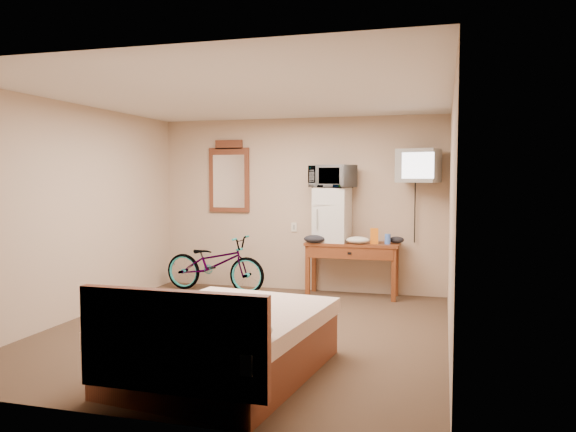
# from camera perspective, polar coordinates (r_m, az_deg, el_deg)

# --- Properties ---
(room) EXTENTS (4.60, 4.64, 2.50)m
(room) POSITION_cam_1_polar(r_m,az_deg,el_deg) (5.98, -4.33, 0.11)
(room) COLOR #473623
(room) RESTS_ON ground
(desk) EXTENTS (1.27, 0.49, 0.75)m
(desk) POSITION_cam_1_polar(r_m,az_deg,el_deg) (7.77, 6.50, -3.65)
(desk) COLOR brown
(desk) RESTS_ON floor
(mini_fridge) EXTENTS (0.49, 0.48, 0.75)m
(mini_fridge) POSITION_cam_1_polar(r_m,az_deg,el_deg) (7.82, 4.51, 0.11)
(mini_fridge) COLOR silver
(mini_fridge) RESTS_ON desk
(microwave) EXTENTS (0.67, 0.56, 0.32)m
(microwave) POSITION_cam_1_polar(r_m,az_deg,el_deg) (7.80, 4.53, 4.03)
(microwave) COLOR silver
(microwave) RESTS_ON mini_fridge
(snack_bag) EXTENTS (0.11, 0.08, 0.21)m
(snack_bag) POSITION_cam_1_polar(r_m,az_deg,el_deg) (7.67, 8.75, -2.02)
(snack_bag) COLOR orange
(snack_bag) RESTS_ON desk
(blue_cup) EXTENTS (0.08, 0.08, 0.14)m
(blue_cup) POSITION_cam_1_polar(r_m,az_deg,el_deg) (7.67, 10.09, -2.32)
(blue_cup) COLOR #4578EB
(blue_cup) RESTS_ON desk
(cloth_cream) EXTENTS (0.32, 0.25, 0.10)m
(cloth_cream) POSITION_cam_1_polar(r_m,az_deg,el_deg) (7.64, 7.10, -2.45)
(cloth_cream) COLOR white
(cloth_cream) RESTS_ON desk
(cloth_dark_a) EXTENTS (0.29, 0.22, 0.11)m
(cloth_dark_a) POSITION_cam_1_polar(r_m,az_deg,el_deg) (7.69, 2.70, -2.34)
(cloth_dark_a) COLOR black
(cloth_dark_a) RESTS_ON desk
(cloth_dark_b) EXTENTS (0.20, 0.17, 0.09)m
(cloth_dark_b) POSITION_cam_1_polar(r_m,az_deg,el_deg) (7.79, 10.98, -2.40)
(cloth_dark_b) COLOR black
(cloth_dark_b) RESTS_ON desk
(crt_television) EXTENTS (0.60, 0.64, 0.44)m
(crt_television) POSITION_cam_1_polar(r_m,az_deg,el_deg) (7.64, 13.12, 4.99)
(crt_television) COLOR black
(crt_television) RESTS_ON room
(wall_mirror) EXTENTS (0.63, 0.04, 1.08)m
(wall_mirror) POSITION_cam_1_polar(r_m,az_deg,el_deg) (8.47, -6.00, 3.93)
(wall_mirror) COLOR brown
(wall_mirror) RESTS_ON room
(bicycle) EXTENTS (1.58, 0.65, 0.81)m
(bicycle) POSITION_cam_1_polar(r_m,az_deg,el_deg) (8.19, -7.45, -4.80)
(bicycle) COLOR black
(bicycle) RESTS_ON floor
(bed) EXTENTS (1.63, 2.02, 0.90)m
(bed) POSITION_cam_1_polar(r_m,az_deg,el_deg) (4.76, -6.67, -12.56)
(bed) COLOR brown
(bed) RESTS_ON floor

